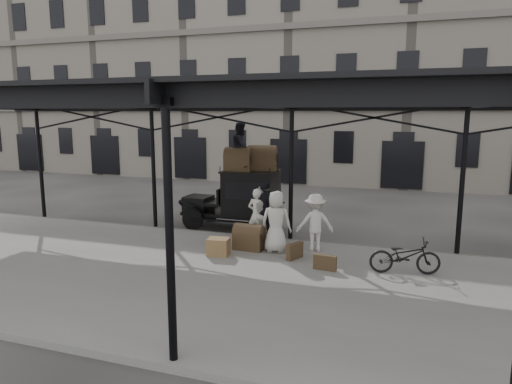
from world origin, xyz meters
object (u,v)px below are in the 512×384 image
Objects in this scene: bicycle at (405,256)px; steamer_trunk_platform at (249,239)px; porter_left at (257,215)px; porter_official at (265,211)px; steamer_trunk_roof_near at (238,161)px; taxi at (243,197)px.

bicycle is 4.51m from steamer_trunk_platform.
porter_left is 0.88× the size of porter_official.
steamer_trunk_roof_near reaches higher than porter_official.
steamer_trunk_roof_near is (-1.21, 1.52, 1.52)m from porter_left.
porter_official is at bearing 82.75° from steamer_trunk_platform.
porter_official is 2.07× the size of steamer_trunk_roof_near.
taxi is 1.34m from steamer_trunk_roof_near.
steamer_trunk_platform is (1.28, -2.49, -2.05)m from steamer_trunk_roof_near.
porter_left is 0.97× the size of bicycle.
taxi is at bearing -36.40° from porter_official.
bicycle is 6.84m from steamer_trunk_roof_near.
bicycle is at bearing 164.83° from porter_left.
steamer_trunk_platform is at bearing 68.65° from bicycle.
bicycle is at bearing -6.30° from steamer_trunk_platform.
steamer_trunk_roof_near reaches higher than bicycle.
porter_official is at bearing -51.31° from taxi.
taxi is 1.88× the size of porter_official.
taxi is 2.15× the size of porter_left.
steamer_trunk_roof_near is (-1.46, 1.48, 1.40)m from porter_official.
porter_official is 1.22m from steamer_trunk_platform.
porter_left is at bearing 25.43° from porter_official.
porter_left is at bearing 57.35° from bicycle.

